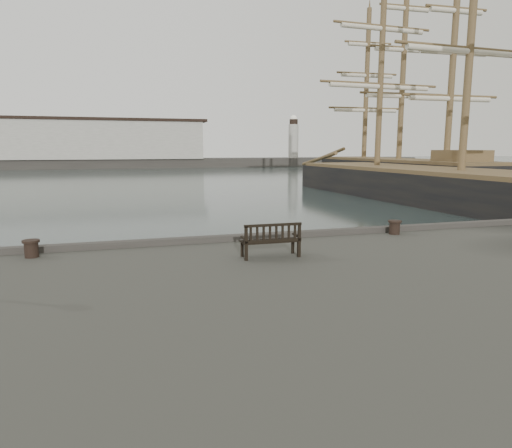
{
  "coord_description": "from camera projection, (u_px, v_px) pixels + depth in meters",
  "views": [
    {
      "loc": [
        -3.09,
        -13.3,
        4.33
      ],
      "look_at": [
        0.74,
        -0.5,
        2.1
      ],
      "focal_mm": 32.0,
      "sensor_mm": 36.0,
      "label": 1
    }
  ],
  "objects": [
    {
      "name": "tall_ship_far",
      "position": [
        398.0,
        176.0,
        56.01
      ],
      "size": [
        8.1,
        32.25,
        27.44
      ],
      "rotation": [
        0.0,
        0.0,
        -0.04
      ],
      "color": "black",
      "rests_on": "ground"
    },
    {
      "name": "bollard_left",
      "position": [
        31.0,
        249.0,
        11.67
      ],
      "size": [
        0.55,
        0.55,
        0.45
      ],
      "primitive_type": "cylinder",
      "rotation": [
        0.0,
        0.0,
        0.36
      ],
      "color": "black",
      "rests_on": "quay"
    },
    {
      "name": "ground",
      "position": [
        228.0,
        289.0,
        14.15
      ],
      "size": [
        400.0,
        400.0,
        0.0
      ],
      "primitive_type": "plane",
      "color": "black",
      "rests_on": "ground"
    },
    {
      "name": "breakwater",
      "position": [
        111.0,
        148.0,
        99.07
      ],
      "size": [
        140.0,
        9.5,
        12.2
      ],
      "color": "#383530",
      "rests_on": "ground"
    },
    {
      "name": "bench",
      "position": [
        271.0,
        246.0,
        11.68
      ],
      "size": [
        1.51,
        0.53,
        0.87
      ],
      "rotation": [
        0.0,
        0.0,
        -0.01
      ],
      "color": "black",
      "rests_on": "quay"
    },
    {
      "name": "bollard_right",
      "position": [
        394.0,
        227.0,
        14.81
      ],
      "size": [
        0.5,
        0.5,
        0.45
      ],
      "primitive_type": "cylinder",
      "rotation": [
        0.0,
        0.0,
        0.19
      ],
      "color": "black",
      "rests_on": "quay"
    },
    {
      "name": "tall_ship_main",
      "position": [
        459.0,
        196.0,
        34.73
      ],
      "size": [
        9.42,
        40.18,
        29.94
      ],
      "rotation": [
        0.0,
        0.0,
        0.04
      ],
      "color": "black",
      "rests_on": "ground"
    }
  ]
}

